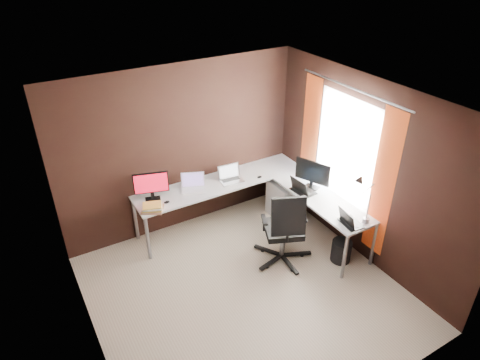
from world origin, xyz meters
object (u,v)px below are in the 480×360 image
(book_stack, at_px, (152,208))
(desk_lamp, at_px, (363,194))
(laptop_white, at_px, (193,186))
(laptop_black_big, at_px, (302,189))
(laptop_silver, at_px, (230,177))
(drawer_pedestal, at_px, (285,199))
(office_chair, at_px, (283,241))
(monitor_right, at_px, (313,173))
(wastebasket, at_px, (341,251))
(monitor_left, at_px, (151,185))
(laptop_black_small, at_px, (349,221))

(book_stack, distance_m, desk_lamp, 2.74)
(laptop_white, xyz_separation_m, laptop_black_big, (1.29, -0.88, 0.00))
(laptop_silver, bearing_deg, book_stack, -167.17)
(drawer_pedestal, relative_size, office_chair, 0.53)
(monitor_right, relative_size, wastebasket, 1.58)
(monitor_left, xyz_separation_m, desk_lamp, (2.10, -1.85, 0.18))
(book_stack, bearing_deg, drawer_pedestal, -4.07)
(monitor_left, xyz_separation_m, laptop_silver, (1.19, -0.08, -0.19))
(wastebasket, bearing_deg, drawer_pedestal, 91.30)
(desk_lamp, bearing_deg, monitor_right, 86.64)
(drawer_pedestal, bearing_deg, monitor_right, -79.19)
(laptop_white, relative_size, laptop_silver, 1.13)
(laptop_black_small, xyz_separation_m, office_chair, (-0.61, 0.55, -0.45))
(laptop_black_small, bearing_deg, monitor_right, -1.61)
(monitor_right, xyz_separation_m, desk_lamp, (0.00, -0.96, 0.16))
(office_chair, bearing_deg, drawer_pedestal, 75.82)
(drawer_pedestal, xyz_separation_m, monitor_right, (0.09, -0.47, 0.68))
(monitor_right, bearing_deg, laptop_white, 35.83)
(laptop_white, xyz_separation_m, desk_lamp, (1.49, -1.82, 0.36))
(book_stack, bearing_deg, laptop_black_big, -17.93)
(office_chair, bearing_deg, laptop_black_big, 56.74)
(laptop_silver, height_order, book_stack, laptop_silver)
(desk_lamp, bearing_deg, laptop_silver, 113.70)
(desk_lamp, bearing_deg, office_chair, 139.93)
(book_stack, bearing_deg, laptop_white, 18.00)
(office_chair, bearing_deg, laptop_black_small, -18.56)
(laptop_white, distance_m, laptop_black_big, 1.56)
(wastebasket, bearing_deg, laptop_black_small, -121.31)
(drawer_pedestal, relative_size, laptop_black_small, 1.78)
(drawer_pedestal, distance_m, laptop_silver, 1.00)
(office_chair, distance_m, wastebasket, 0.83)
(monitor_left, bearing_deg, office_chair, -27.21)
(drawer_pedestal, xyz_separation_m, office_chair, (-0.67, -0.87, 0.03))
(laptop_silver, xyz_separation_m, book_stack, (-1.30, -0.18, -0.01))
(drawer_pedestal, height_order, desk_lamp, desk_lamp)
(monitor_left, distance_m, laptop_white, 0.64)
(desk_lamp, bearing_deg, drawer_pedestal, 90.22)
(monitor_left, distance_m, office_chair, 1.96)
(book_stack, distance_m, office_chair, 1.82)
(laptop_black_small, bearing_deg, wastebasket, -24.29)
(laptop_silver, relative_size, wastebasket, 1.14)
(monitor_right, bearing_deg, office_chair, 93.42)
(drawer_pedestal, bearing_deg, laptop_black_big, -101.64)
(drawer_pedestal, bearing_deg, book_stack, 175.93)
(monitor_left, height_order, desk_lamp, desk_lamp)
(monitor_right, bearing_deg, desk_lamp, 155.82)
(monitor_left, relative_size, laptop_white, 1.15)
(book_stack, bearing_deg, wastebasket, -33.89)
(laptop_white, bearing_deg, drawer_pedestal, 7.99)
(laptop_black_small, height_order, book_stack, laptop_black_small)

